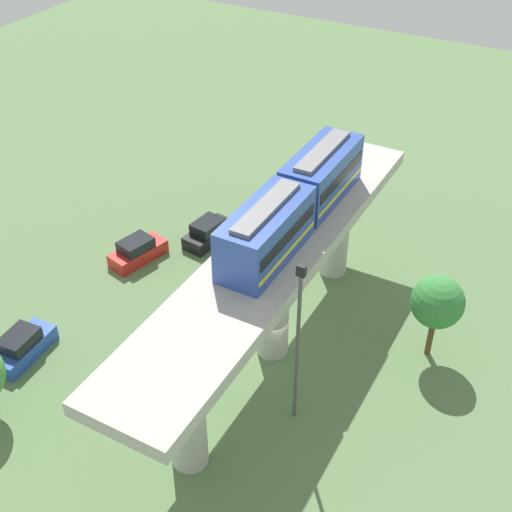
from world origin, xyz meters
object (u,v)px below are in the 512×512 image
Objects in this scene: parked_car_red at (138,251)px; signal_post at (298,339)px; parked_car_blue at (23,346)px; parked_car_black at (209,232)px; train at (295,202)px; tree_near_viaduct at (437,302)px.

parked_car_red is 18.46m from signal_post.
parked_car_black is at bearing -106.21° from parked_car_blue.
train is 1.31× the size of signal_post.
signal_post is at bearing 168.85° from parked_car_red.
train reaches higher than tree_near_viaduct.
tree_near_viaduct is 0.54× the size of signal_post.
parked_car_blue is 0.42× the size of signal_post.
parked_car_blue is (0.19, 11.16, 0.00)m from parked_car_red.
tree_near_viaduct is at bearing -121.21° from signal_post.
signal_post reaches higher than parked_car_black.
parked_car_black is 15.98m from parked_car_blue.
train is 3.01× the size of parked_car_red.
signal_post is at bearing 144.75° from parked_car_black.
tree_near_viaduct is (-21.12, -0.76, 3.28)m from parked_car_red.
train is 15.37m from parked_car_red.
tree_near_viaduct is at bearing -164.33° from parked_car_red.
signal_post is (-12.95, 11.91, 4.95)m from parked_car_black.
parked_car_black is 18.59m from tree_near_viaduct.
signal_post is (-3.40, 6.38, -3.58)m from train.
parked_car_blue is at bearing 37.98° from train.
tree_near_viaduct is (-17.92, 3.70, 3.28)m from parked_car_black.
signal_post is at bearing -171.17° from parked_car_blue.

